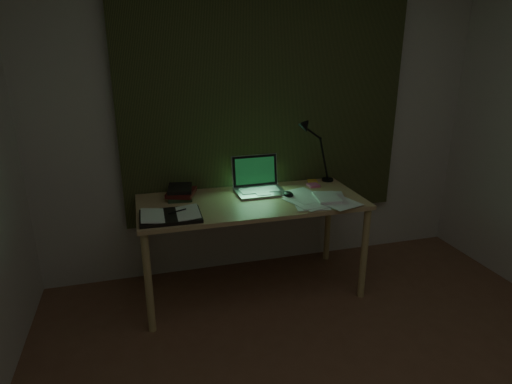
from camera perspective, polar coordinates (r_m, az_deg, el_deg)
The scene contains 11 objects.
wall_back at distance 3.34m, azimuth 1.25°, elevation 10.27°, with size 3.50×0.00×2.50m, color beige.
curtain at distance 3.28m, azimuth 1.48°, elevation 13.63°, with size 2.20×0.06×2.00m, color #293118.
desk at distance 3.16m, azimuth -0.59°, elevation -7.24°, with size 1.58×0.69×0.72m, color tan, non-canonical shape.
laptop at distance 3.12m, azimuth 0.60°, elevation 2.07°, with size 0.36×0.40×0.26m, color #ACACB1, non-canonical shape.
open_textbook at distance 2.75m, azimuth -11.33°, elevation -3.09°, with size 0.38×0.27×0.03m, color silver, non-canonical shape.
book_stack at distance 3.09m, azimuth -10.11°, elevation -0.00°, with size 0.18×0.22×0.09m, color silver, non-canonical shape.
loose_papers at distance 3.06m, azimuth 8.36°, elevation -0.80°, with size 0.36×0.39×0.02m, color silver, non-canonical shape.
mouse at distance 3.08m, azimuth 4.32°, elevation -0.29°, with size 0.06×0.10×0.04m, color black.
sticky_yellow at distance 3.44m, azimuth 7.53°, elevation 1.43°, with size 0.07×0.07×0.02m, color yellow.
sticky_pink at distance 3.34m, azimuth 7.65°, elevation 0.90°, with size 0.08×0.08×0.02m, color pink.
desk_lamp at distance 3.43m, azimuth 9.72°, elevation 5.44°, with size 0.33×0.26×0.49m, color black, non-canonical shape.
Camera 1 is at (-0.96, -1.16, 1.75)m, focal length 30.00 mm.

